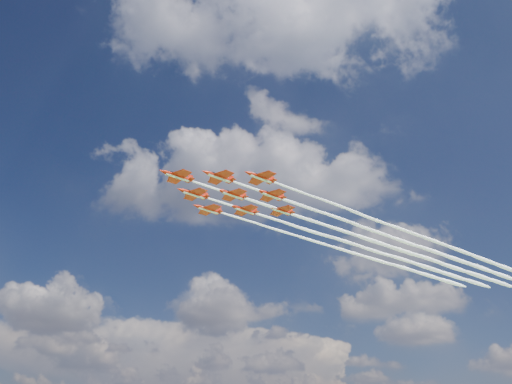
% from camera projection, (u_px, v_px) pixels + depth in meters
% --- Properties ---
extents(jet_lead, '(107.64, 109.43, 2.82)m').
position_uv_depth(jet_lead, '(345.00, 232.00, 188.09)').
color(jet_lead, red).
extents(jet_row2_port, '(107.64, 109.43, 2.82)m').
position_uv_depth(jet_row2_port, '(378.00, 232.00, 188.46)').
color(jet_row2_port, red).
extents(jet_row2_starb, '(107.64, 109.43, 2.82)m').
position_uv_depth(jet_row2_starb, '(350.00, 243.00, 198.74)').
color(jet_row2_starb, red).
extents(jet_row3_port, '(107.64, 109.43, 2.82)m').
position_uv_depth(jet_row3_port, '(411.00, 233.00, 188.83)').
color(jet_row3_port, red).
extents(jet_row3_centre, '(107.64, 109.43, 2.82)m').
position_uv_depth(jet_row3_centre, '(381.00, 243.00, 199.11)').
color(jet_row3_centre, red).
extents(jet_row3_starb, '(107.64, 109.43, 2.82)m').
position_uv_depth(jet_row3_starb, '(353.00, 253.00, 209.40)').
color(jet_row3_starb, red).
extents(jet_row4_port, '(107.64, 109.43, 2.82)m').
position_uv_depth(jet_row4_port, '(411.00, 244.00, 199.49)').
color(jet_row4_port, red).
extents(jet_row4_starb, '(107.64, 109.43, 2.82)m').
position_uv_depth(jet_row4_starb, '(383.00, 253.00, 209.77)').
color(jet_row4_starb, red).
extents(jet_tail, '(107.64, 109.43, 2.82)m').
position_uv_depth(jet_tail, '(412.00, 254.00, 210.14)').
color(jet_tail, red).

